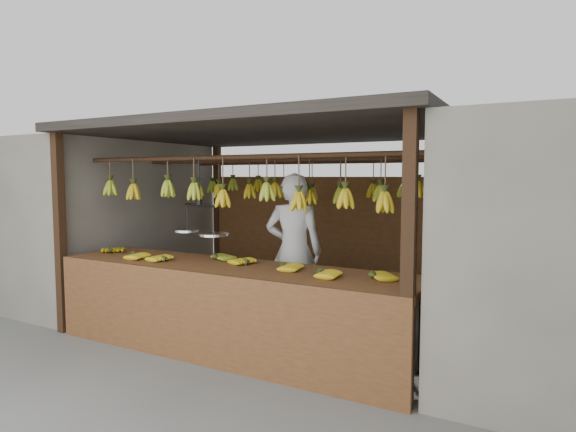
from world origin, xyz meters
The scene contains 8 objects.
ground centered at (0.00, 0.00, 0.00)m, with size 80.00×80.00×0.00m, color #5B5B57.
stall centered at (0.00, 0.33, 1.97)m, with size 4.30×3.30×2.40m.
neighbor_left centered at (-3.60, 0.00, 1.15)m, with size 3.00×3.00×2.30m, color slate.
counter centered at (0.08, -1.24, 0.72)m, with size 3.94×0.89×0.96m.
hanging_bananas centered at (0.00, 0.00, 1.62)m, with size 3.63×2.26×0.40m.
balance_scale centered at (-0.38, -1.00, 1.24)m, with size 0.80×0.47×0.81m.
vendor centered at (0.30, -0.11, 0.92)m, with size 0.67×0.44×1.84m, color white.
bag_bundles centered at (1.94, 1.35, 1.00)m, with size 0.08×0.26×1.20m.
Camera 1 is at (2.90, -5.08, 1.80)m, focal length 30.00 mm.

